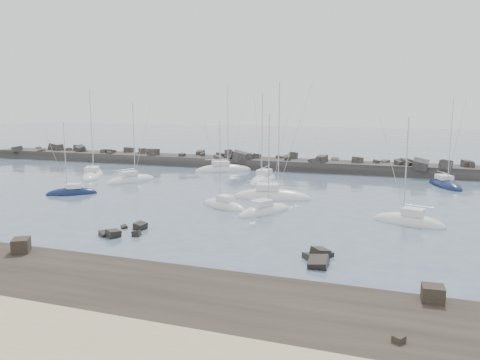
# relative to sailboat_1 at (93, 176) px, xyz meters

# --- Properties ---
(ground) EXTENTS (400.00, 400.00, 0.00)m
(ground) POSITION_rel_sailboat_1_xyz_m (27.84, -18.63, -0.14)
(ground) COLOR #4B5F76
(ground) RESTS_ON ground
(rock_shelf) EXTENTS (140.00, 12.00, 1.81)m
(rock_shelf) POSITION_rel_sailboat_1_xyz_m (27.95, -40.64, -0.13)
(rock_shelf) COLOR black
(rock_shelf) RESTS_ON ground
(rock_cluster_near) EXTENTS (3.96, 4.61, 1.23)m
(rock_cluster_near) POSITION_rel_sailboat_1_xyz_m (23.86, -28.07, -0.00)
(rock_cluster_near) COLOR black
(rock_cluster_near) RESTS_ON ground
(rock_cluster_far) EXTENTS (2.45, 4.20, 1.53)m
(rock_cluster_far) POSITION_rel_sailboat_1_xyz_m (42.63, -29.73, 0.01)
(rock_cluster_far) COLOR black
(rock_cluster_far) RESTS_ON ground
(breakwater) EXTENTS (115.00, 7.92, 5.00)m
(breakwater) POSITION_rel_sailboat_1_xyz_m (20.21, 19.36, 0.18)
(breakwater) COLOR #2B2827
(breakwater) RESTS_ON ground
(sailboat_1) EXTENTS (7.02, 10.14, 15.39)m
(sailboat_1) POSITION_rel_sailboat_1_xyz_m (0.00, 0.00, 0.00)
(sailboat_1) COLOR silver
(sailboat_1) RESTS_ON ground
(sailboat_2) EXTENTS (6.53, 5.38, 10.48)m
(sailboat_2) POSITION_rel_sailboat_1_xyz_m (6.72, -13.60, -0.01)
(sailboat_2) COLOR #0F1C40
(sailboat_2) RESTS_ON ground
(sailboat_3) EXTENTS (6.02, 8.58, 13.23)m
(sailboat_3) POSITION_rel_sailboat_1_xyz_m (8.69, -2.08, 0.01)
(sailboat_3) COLOR silver
(sailboat_3) RESTS_ON ground
(sailboat_4) EXTENTS (10.47, 8.30, 16.28)m
(sailboat_4) POSITION_rel_sailboat_1_xyz_m (18.02, 13.36, 0.00)
(sailboat_4) COLOR silver
(sailboat_4) RESTS_ON ground
(sailboat_5) EXTENTS (7.05, 4.80, 10.87)m
(sailboat_5) POSITION_rel_sailboat_1_xyz_m (28.80, -14.29, -0.01)
(sailboat_5) COLOR silver
(sailboat_5) RESTS_ON ground
(sailboat_6) EXTENTS (3.29, 9.36, 14.70)m
(sailboat_6) POSITION_rel_sailboat_1_xyz_m (28.08, 4.61, 0.02)
(sailboat_6) COLOR silver
(sailboat_6) RESTS_ON ground
(sailboat_7) EXTENTS (5.74, 7.58, 11.83)m
(sailboat_7) POSITION_rel_sailboat_1_xyz_m (34.12, -15.49, -0.01)
(sailboat_7) COLOR silver
(sailboat_7) RESTS_ON ground
(sailboat_8) EXTENTS (5.77, 9.26, 13.95)m
(sailboat_8) POSITION_rel_sailboat_1_xyz_m (54.42, 9.54, -0.01)
(sailboat_8) COLOR #0F1C40
(sailboat_8) RESTS_ON ground
(sailboat_9) EXTENTS (7.59, 4.28, 11.68)m
(sailboat_9) POSITION_rel_sailboat_1_xyz_m (49.26, -15.21, 0.01)
(sailboat_9) COLOR silver
(sailboat_9) RESTS_ON ground
(sailboat_13) EXTENTS (10.43, 4.68, 15.89)m
(sailboat_13) POSITION_rel_sailboat_1_xyz_m (32.75, -7.51, 0.01)
(sailboat_13) COLOR silver
(sailboat_13) RESTS_ON ground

